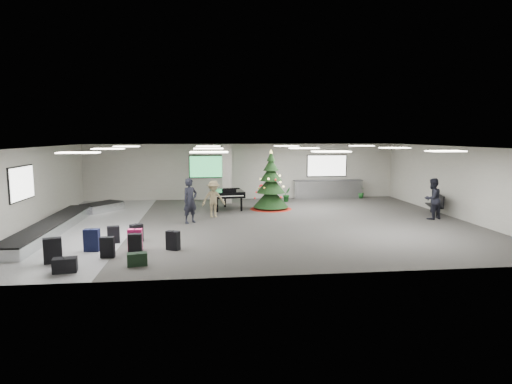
{
  "coord_description": "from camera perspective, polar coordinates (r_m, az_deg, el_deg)",
  "views": [
    {
      "loc": [
        -2.06,
        -17.74,
        3.65
      ],
      "look_at": [
        0.08,
        1.0,
        1.18
      ],
      "focal_mm": 30.0,
      "sensor_mm": 36.0,
      "label": 1
    }
  ],
  "objects": [
    {
      "name": "green_duffel",
      "position": [
        12.7,
        -15.56,
        -8.64
      ],
      "size": [
        0.59,
        0.38,
        0.39
      ],
      "rotation": [
        0.0,
        0.0,
        0.2
      ],
      "color": "black",
      "rests_on": "ground"
    },
    {
      "name": "suitcase_3",
      "position": [
        15.44,
        -15.64,
        -5.29
      ],
      "size": [
        0.47,
        0.43,
        0.64
      ],
      "rotation": [
        0.0,
        0.0,
        0.62
      ],
      "color": "black",
      "rests_on": "ground"
    },
    {
      "name": "bench",
      "position": [
        21.64,
        22.91,
        -1.38
      ],
      "size": [
        0.94,
        1.6,
        0.96
      ],
      "rotation": [
        0.0,
        0.0,
        -0.3
      ],
      "color": "black",
      "rests_on": "ground"
    },
    {
      "name": "traveler_b",
      "position": [
        19.38,
        -5.68,
        -0.93
      ],
      "size": [
        1.18,
        0.84,
        1.66
      ],
      "primitive_type": "imported",
      "rotation": [
        0.0,
        0.0,
        0.22
      ],
      "color": "#897855",
      "rests_on": "ground"
    },
    {
      "name": "traveler_a",
      "position": [
        18.18,
        -8.78,
        -1.16
      ],
      "size": [
        0.82,
        0.79,
        1.9
      ],
      "primitive_type": "imported",
      "rotation": [
        0.0,
        0.0,
        0.7
      ],
      "color": "black",
      "rests_on": "ground"
    },
    {
      "name": "suitcase_0",
      "position": [
        13.75,
        -19.19,
        -6.97
      ],
      "size": [
        0.41,
        0.23,
        0.65
      ],
      "rotation": [
        0.0,
        0.0,
        -0.02
      ],
      "color": "black",
      "rests_on": "ground"
    },
    {
      "name": "traveler_bench",
      "position": [
        20.34,
        22.46,
        -0.84
      ],
      "size": [
        1.08,
        0.97,
        1.81
      ],
      "primitive_type": "imported",
      "rotation": [
        0.0,
        0.0,
        3.53
      ],
      "color": "black",
      "rests_on": "ground"
    },
    {
      "name": "service_counter",
      "position": [
        25.58,
        9.54,
        0.4
      ],
      "size": [
        4.05,
        0.65,
        1.08
      ],
      "color": "silver",
      "rests_on": "ground"
    },
    {
      "name": "suitcase_8",
      "position": [
        15.48,
        -18.47,
        -5.42
      ],
      "size": [
        0.45,
        0.32,
        0.61
      ],
      "rotation": [
        0.0,
        0.0,
        0.25
      ],
      "color": "black",
      "rests_on": "ground"
    },
    {
      "name": "pink_suitcase",
      "position": [
        14.33,
        -15.81,
        -6.13
      ],
      "size": [
        0.44,
        0.25,
        0.71
      ],
      "rotation": [
        0.0,
        0.0,
        0.0
      ],
      "color": "#EF1F6D",
      "rests_on": "ground"
    },
    {
      "name": "potted_plant_left",
      "position": [
        23.97,
        4.13,
        -0.32
      ],
      "size": [
        0.57,
        0.54,
        0.82
      ],
      "primitive_type": "imported",
      "rotation": [
        0.0,
        0.0,
        0.52
      ],
      "color": "#123915",
      "rests_on": "ground"
    },
    {
      "name": "baggage_carousel",
      "position": [
        18.89,
        -24.28,
        -3.68
      ],
      "size": [
        2.28,
        9.71,
        0.43
      ],
      "color": "silver",
      "rests_on": "ground"
    },
    {
      "name": "navy_suitcase",
      "position": [
        14.64,
        -21.04,
        -6.01
      ],
      "size": [
        0.48,
        0.3,
        0.74
      ],
      "rotation": [
        0.0,
        0.0,
        -0.06
      ],
      "color": "black",
      "rests_on": "ground"
    },
    {
      "name": "potted_plant_right",
      "position": [
        26.02,
        13.73,
        0.04
      ],
      "size": [
        0.56,
        0.56,
        0.76
      ],
      "primitive_type": "imported",
      "rotation": [
        0.0,
        0.0,
        1.97
      ],
      "color": "#123915",
      "rests_on": "ground"
    },
    {
      "name": "room_envelope",
      "position": [
        18.53,
        -1.32,
        3.39
      ],
      "size": [
        18.02,
        14.02,
        3.21
      ],
      "color": "#A3A095",
      "rests_on": "ground"
    },
    {
      "name": "black_duffel",
      "position": [
        12.74,
        -24.13,
        -8.89
      ],
      "size": [
        0.66,
        0.43,
        0.42
      ],
      "rotation": [
        0.0,
        0.0,
        0.16
      ],
      "color": "black",
      "rests_on": "ground"
    },
    {
      "name": "grand_piano",
      "position": [
        21.37,
        -3.86,
        -0.2
      ],
      "size": [
        1.72,
        2.12,
        1.13
      ],
      "rotation": [
        0.0,
        0.0,
        0.11
      ],
      "color": "black",
      "rests_on": "ground"
    },
    {
      "name": "suitcase_5",
      "position": [
        13.74,
        -25.48,
        -7.06
      ],
      "size": [
        0.56,
        0.41,
        0.76
      ],
      "rotation": [
        0.0,
        0.0,
        0.32
      ],
      "color": "black",
      "rests_on": "ground"
    },
    {
      "name": "suitcase_1",
      "position": [
        13.96,
        -15.81,
        -6.63
      ],
      "size": [
        0.41,
        0.22,
        0.65
      ],
      "rotation": [
        0.0,
        0.0,
        -0.01
      ],
      "color": "black",
      "rests_on": "ground"
    },
    {
      "name": "suitcase_7",
      "position": [
        14.1,
        -11.0,
        -6.36
      ],
      "size": [
        0.48,
        0.41,
        0.64
      ],
      "rotation": [
        0.0,
        0.0,
        -0.51
      ],
      "color": "black",
      "rests_on": "ground"
    },
    {
      "name": "ground",
      "position": [
        18.22,
        0.1,
        -4.08
      ],
      "size": [
        18.0,
        18.0,
        0.0
      ],
      "primitive_type": "plane",
      "color": "#363431",
      "rests_on": "ground"
    },
    {
      "name": "christmas_tree",
      "position": [
        21.42,
        2.0,
        0.44
      ],
      "size": [
        2.11,
        2.11,
        3.0
      ],
      "color": "maroon",
      "rests_on": "ground"
    }
  ]
}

